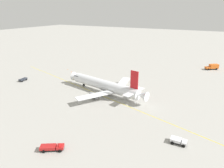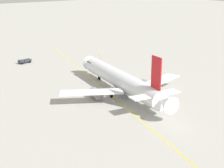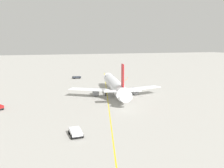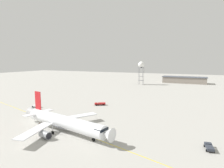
% 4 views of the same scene
% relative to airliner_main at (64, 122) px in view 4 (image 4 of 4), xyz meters
% --- Properties ---
extents(ground_plane, '(600.00, 600.00, 0.00)m').
position_rel_airliner_main_xyz_m(ground_plane, '(2.42, 2.09, -3.15)').
color(ground_plane, '#ADAAA3').
extents(airliner_main, '(38.50, 31.57, 12.00)m').
position_rel_airliner_main_xyz_m(airliner_main, '(0.00, 0.00, 0.00)').
color(airliner_main, white).
rests_on(airliner_main, ground_plane).
extents(pushback_tug_truck, '(4.07, 2.47, 1.30)m').
position_rel_airliner_main_xyz_m(pushback_tug_truck, '(33.12, -19.97, -2.36)').
color(pushback_tug_truck, '#232326').
rests_on(pushback_tug_truck, ground_plane).
extents(ops_pickup_truck, '(5.80, 4.58, 1.41)m').
position_rel_airliner_main_xyz_m(ops_pickup_truck, '(6.72, -37.30, -2.34)').
color(ops_pickup_truck, '#232326').
rests_on(ops_pickup_truck, ground_plane).
extents(baggage_truck_truck, '(2.53, 4.38, 1.22)m').
position_rel_airliner_main_xyz_m(baggage_truck_truck, '(-42.46, -5.80, -2.44)').
color(baggage_truck_truck, '#232326').
rests_on(baggage_truck_truck, ground_plane).
extents(radar_tower, '(5.94, 5.94, 22.33)m').
position_rel_airliner_main_xyz_m(radar_tower, '(11.09, -129.36, 15.48)').
color(radar_tower, slate).
rests_on(radar_tower, ground_plane).
extents(terminal_shed, '(43.47, 14.58, 6.63)m').
position_rel_airliner_main_xyz_m(terminal_shed, '(-26.32, -160.00, 0.19)').
color(terminal_shed, gray).
rests_on(terminal_shed, ground_plane).
extents(taxiway_centreline, '(123.08, 35.50, 0.01)m').
position_rel_airliner_main_xyz_m(taxiway_centreline, '(0.90, -3.24, -3.15)').
color(taxiway_centreline, yellow).
rests_on(taxiway_centreline, ground_plane).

